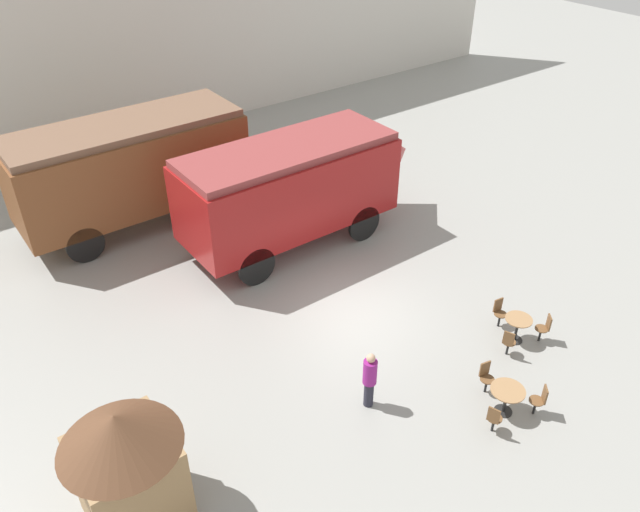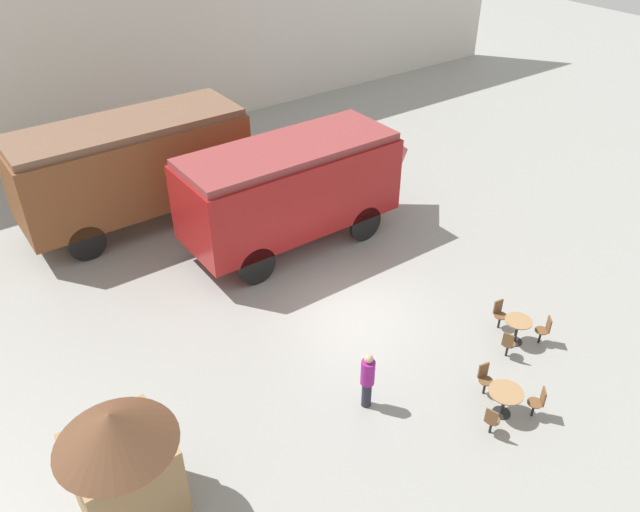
{
  "view_description": "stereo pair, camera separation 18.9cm",
  "coord_description": "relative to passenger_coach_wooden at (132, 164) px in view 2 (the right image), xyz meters",
  "views": [
    {
      "loc": [
        -9.28,
        -10.85,
        11.63
      ],
      "look_at": [
        -0.51,
        1.0,
        1.6
      ],
      "focal_mm": 35.0,
      "sensor_mm": 36.0,
      "label": 1
    },
    {
      "loc": [
        -9.12,
        -10.96,
        11.63
      ],
      "look_at": [
        -0.51,
        1.0,
        1.6
      ],
      "focal_mm": 35.0,
      "sensor_mm": 36.0,
      "label": 2
    }
  ],
  "objects": [
    {
      "name": "ground_plane",
      "position": [
        3.02,
        -8.54,
        -2.26
      ],
      "size": [
        80.0,
        80.0,
        0.0
      ],
      "primitive_type": "plane",
      "color": "gray"
    },
    {
      "name": "visitor_person",
      "position": [
        1.0,
        -11.56,
        -1.37
      ],
      "size": [
        0.34,
        0.34,
        1.65
      ],
      "color": "#262633",
      "rests_on": "ground_plane"
    },
    {
      "name": "cafe_chair_2",
      "position": [
        3.65,
        -12.92,
        -1.75
      ],
      "size": [
        0.36,
        0.38,
        0.87
      ],
      "rotation": [
        0.0,
        0.0,
        10.8
      ],
      "color": "black",
      "rests_on": "ground_plane"
    },
    {
      "name": "streamlined_locomotive",
      "position": [
        4.2,
        -4.38,
        -0.1
      ],
      "size": [
        8.72,
        2.81,
        3.58
      ],
      "color": "maroon",
      "rests_on": "ground_plane"
    },
    {
      "name": "backdrop_wall",
      "position": [
        3.02,
        7.08,
        2.24
      ],
      "size": [
        44.0,
        0.15,
        9.0
      ],
      "color": "silver",
      "rests_on": "ground_plane"
    },
    {
      "name": "cafe_table_near",
      "position": [
        3.49,
        -13.69,
        -1.69
      ],
      "size": [
        0.83,
        0.83,
        0.74
      ],
      "color": "black",
      "rests_on": "ground_plane"
    },
    {
      "name": "cafe_chair_1",
      "position": [
        4.08,
        -14.21,
        -1.75
      ],
      "size": [
        0.41,
        0.4,
        0.87
      ],
      "rotation": [
        0.0,
        0.0,
        8.7
      ],
      "color": "black",
      "rests_on": "ground_plane"
    },
    {
      "name": "cafe_table_mid",
      "position": [
        5.78,
        -12.18,
        -1.7
      ],
      "size": [
        0.73,
        0.73,
        0.76
      ],
      "color": "black",
      "rests_on": "ground_plane"
    },
    {
      "name": "passenger_coach_wooden",
      "position": [
        0.0,
        0.0,
        0.0
      ],
      "size": [
        7.81,
        2.88,
        3.77
      ],
      "color": "brown",
      "rests_on": "ground_plane"
    },
    {
      "name": "cafe_chair_5",
      "position": [
        5.89,
        -11.45,
        -1.75
      ],
      "size": [
        0.36,
        0.37,
        0.87
      ],
      "rotation": [
        0.0,
        0.0,
        10.84
      ],
      "color": "black",
      "rests_on": "ground_plane"
    },
    {
      "name": "cafe_chair_0",
      "position": [
        2.75,
        -13.95,
        -1.75
      ],
      "size": [
        0.39,
        0.37,
        0.87
      ],
      "rotation": [
        0.0,
        0.0,
        6.61
      ],
      "color": "black",
      "rests_on": "ground_plane"
    },
    {
      "name": "ticket_kiosk",
      "position": [
        -4.72,
        -11.09,
        -0.59
      ],
      "size": [
        2.34,
        2.34,
        3.0
      ],
      "color": "#99754C",
      "rests_on": "ground_plane"
    },
    {
      "name": "cafe_chair_4",
      "position": [
        6.35,
        -12.64,
        -1.75
      ],
      "size": [
        0.41,
        0.4,
        0.87
      ],
      "rotation": [
        0.0,
        0.0,
        8.74
      ],
      "color": "black",
      "rests_on": "ground_plane"
    },
    {
      "name": "cafe_chair_3",
      "position": [
        5.09,
        -12.45,
        -1.75
      ],
      "size": [
        0.39,
        0.38,
        0.87
      ],
      "rotation": [
        0.0,
        0.0,
        6.65
      ],
      "color": "black",
      "rests_on": "ground_plane"
    }
  ]
}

